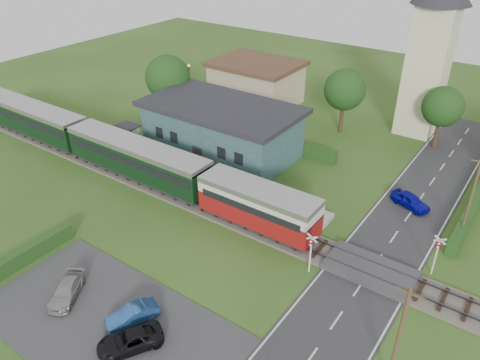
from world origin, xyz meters
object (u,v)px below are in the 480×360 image
Objects in this scene: church_tower at (433,42)px; car_park_dark at (130,340)px; pedestrian_far at (134,142)px; house_west at (256,82)px; pedestrian_near at (250,188)px; crossing_signal_far at (437,250)px; car_park_silver at (67,291)px; crossing_signal_near at (311,248)px; station_building at (222,129)px; car_park_blue at (132,315)px; train at (114,149)px; car_on_road at (410,201)px; equipment_hut at (127,137)px.

car_park_dark is (-4.01, -40.39, -9.61)m from church_tower.
pedestrian_far is at bearing 165.35° from car_park_dark.
pedestrian_near is at bearing -57.79° from house_west.
crossing_signal_far is 25.17m from car_park_silver.
station_building is at bearing 145.19° from crossing_signal_near.
crossing_signal_far is at bearing 70.28° from car_park_blue.
crossing_signal_far reaches higher than pedestrian_far.
pedestrian_near is at bearing 12.09° from train.
pedestrian_near is (13.91, 2.98, -0.97)m from train.
church_tower is at bearing 114.03° from car_park_dark.
crossing_signal_far is 21.05m from car_park_dark.
station_building is 0.37× the size of train.
church_tower is 19.21m from car_on_road.
train is 23.04m from house_west.
house_west reaches higher than pedestrian_near.
pedestrian_near is (-2.01, 15.91, 0.58)m from car_park_blue.
pedestrian_near is at bearing -107.79° from church_tower.
pedestrian_far reaches higher than car_park_dark.
church_tower is 26.39m from crossing_signal_far.
church_tower is at bearing 44.80° from car_park_silver.
car_on_road reaches higher than car_park_dark.
station_building is 19.70m from car_on_road.
car_park_dark is (15.99, -37.39, -2.18)m from house_west.
station_building is 4.39× the size of car_park_silver.
equipment_hut reaches higher than pedestrian_far.
pedestrian_near is at bearing 148.49° from crossing_signal_near.
crossing_signal_far is 0.85× the size of car_park_dark.
car_park_silver is at bearing 169.73° from car_on_road.
house_west is (-20.00, -3.00, -7.43)m from church_tower.
church_tower is 41.71m from car_park_dark.
church_tower is at bearing 37.86° from car_on_road.
crossing_signal_near reaches higher than car_on_road.
pedestrian_far is at bearing 105.89° from train.
car_park_dark is 25.56m from pedestrian_far.
house_west reaches higher than car_park_dark.
equipment_hut is at bearing -98.62° from house_west.
equipment_hut is 0.77× the size of car_park_blue.
car_park_dark is at bearing -177.48° from car_on_road.
car_park_blue is (15.92, -12.94, -1.55)m from train.
train is 4.00× the size of house_west.
church_tower reaches higher than equipment_hut.
house_west is at bearing 134.78° from car_park_blue.
church_tower reaches higher than train.
car_park_silver is 21.04m from pedestrian_far.
car_park_silver is 6.49m from car_park_dark.
car_park_dark is at bearing 101.27° from pedestrian_near.
car_on_road is (4.57, -16.01, -9.57)m from church_tower.
crossing_signal_near is 0.99× the size of car_park_blue.
car_on_road is at bearing -74.06° from church_tower.
pedestrian_near is at bearing 142.29° from car_on_road.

